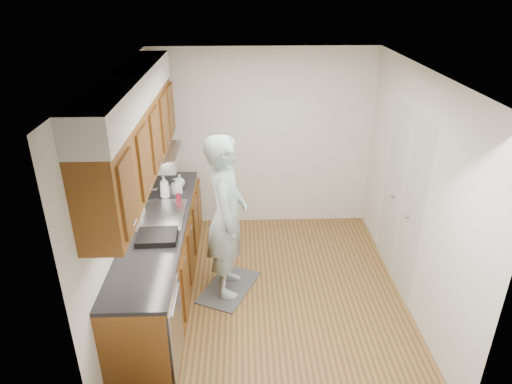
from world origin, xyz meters
TOP-DOWN VIEW (x-y plane):
  - floor at (0.00, 0.00)m, footprint 3.50×3.50m
  - ceiling at (0.00, 0.00)m, footprint 3.50×3.50m
  - wall_left at (-1.50, 0.00)m, footprint 0.02×3.50m
  - wall_right at (1.50, 0.00)m, footprint 0.02×3.50m
  - wall_back at (0.00, 1.75)m, footprint 3.00×0.02m
  - counter at (-1.20, -0.00)m, footprint 0.64×2.80m
  - upper_cabinets at (-1.33, 0.05)m, footprint 0.47×2.80m
  - closet_door at (1.49, 0.30)m, footprint 0.02×1.22m
  - floor_mat at (-0.48, 0.12)m, footprint 0.77×0.93m
  - person at (-0.48, 0.12)m, footprint 0.51×0.76m
  - soap_bottle_a at (-1.21, 0.62)m, footprint 0.13×0.13m
  - soap_bottle_b at (-1.08, 0.73)m, footprint 0.13×0.13m
  - soap_bottle_c at (-1.07, 0.93)m, footprint 0.17×0.17m
  - soda_can at (-1.03, 0.49)m, footprint 0.07×0.07m
  - steel_can at (-1.17, 0.70)m, footprint 0.07×0.07m
  - dish_rack at (-1.15, -0.32)m, footprint 0.40×0.34m

SIDE VIEW (x-z plane):
  - floor at x=0.00m, z-range 0.00..0.00m
  - floor_mat at x=-0.48m, z-range 0.00..0.02m
  - counter at x=-1.20m, z-range -0.16..1.14m
  - dish_rack at x=-1.15m, z-range 0.94..1.00m
  - soda_can at x=-1.03m, z-range 0.94..1.05m
  - steel_can at x=-1.17m, z-range 0.94..1.06m
  - soap_bottle_c at x=-1.07m, z-range 0.94..1.10m
  - closet_door at x=1.49m, z-range 0.00..2.05m
  - soap_bottle_b at x=-1.08m, z-range 0.94..1.15m
  - person at x=-0.48m, z-range 0.02..2.13m
  - soap_bottle_a at x=-1.21m, z-range 0.94..1.23m
  - wall_left at x=-1.50m, z-range 0.00..2.50m
  - wall_right at x=1.50m, z-range 0.00..2.50m
  - wall_back at x=0.00m, z-range 0.00..2.50m
  - upper_cabinets at x=-1.33m, z-range 1.34..2.55m
  - ceiling at x=0.00m, z-range 2.50..2.50m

